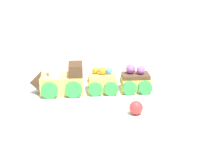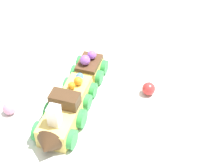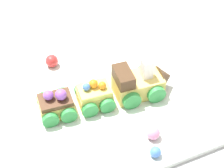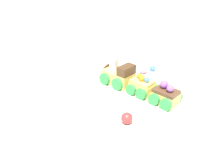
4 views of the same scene
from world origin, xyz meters
name	(u,v)px [view 4 (image 4 of 4)]	position (x,y,z in m)	size (l,w,h in m)	color
ground_plane	(123,99)	(0.00, 0.00, 0.00)	(10.00, 10.00, 0.00)	#B2B2B7
display_board	(123,98)	(0.00, 0.00, 0.01)	(0.75, 0.46, 0.01)	silver
cake_train_locomotive	(116,75)	(0.07, -0.05, 0.04)	(0.12, 0.09, 0.08)	#EACC66
cake_car_lemon	(142,87)	(-0.03, -0.05, 0.03)	(0.07, 0.07, 0.06)	#EACC66
cake_car_chocolate	(166,96)	(-0.11, -0.04, 0.03)	(0.07, 0.07, 0.06)	#EACC66
gumball_red	(127,118)	(-0.08, 0.10, 0.03)	(0.03, 0.03, 0.03)	red
gumball_pink	(144,70)	(0.03, -0.17, 0.02)	(0.03, 0.03, 0.03)	pink
gumball_blue	(153,68)	(0.02, -0.20, 0.02)	(0.02, 0.02, 0.02)	#4C84E0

